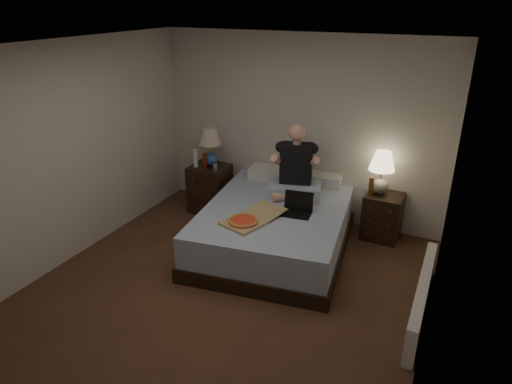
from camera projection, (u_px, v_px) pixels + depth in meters
The scene contains 19 objects.
floor at pixel (219, 297), 4.78m from camera, with size 4.00×4.50×0.00m, color brown.
ceiling at pixel (210, 49), 3.79m from camera, with size 4.00×4.50×0.00m, color white.
wall_back at pixel (299, 129), 6.16m from camera, with size 4.00×2.50×0.00m, color silver.
wall_front at pixel (3, 335), 2.42m from camera, with size 4.00×2.50×0.00m, color silver.
wall_left at pixel (59, 158), 5.07m from camera, with size 4.50×2.50×0.00m, color silver.
wall_right at pixel (441, 230), 3.50m from camera, with size 4.50×2.50×0.00m, color silver.
bed at pixel (276, 226), 5.65m from camera, with size 1.66×2.21×0.55m, color #5676AD.
nightstand_left at pixel (210, 188), 6.60m from camera, with size 0.53×0.47×0.68m, color black.
nightstand_right at pixel (382, 216), 5.85m from camera, with size 0.46×0.42×0.60m, color black.
lamp_left at pixel (210, 147), 6.38m from camera, with size 0.32×0.32×0.56m, color #2A549A, non-canonical shape.
lamp_right at pixel (381, 173), 5.67m from camera, with size 0.32×0.32×0.56m, color gray, non-canonical shape.
water_bottle at pixel (196, 158), 6.40m from camera, with size 0.07×0.07×0.25m, color silver.
soda_can at pixel (215, 167), 6.29m from camera, with size 0.07×0.07×0.10m, color #A6A6A1.
beer_bottle_left at pixel (205, 161), 6.33m from camera, with size 0.06×0.06×0.23m, color #5C200D.
beer_bottle_right at pixel (371, 186), 5.71m from camera, with size 0.06×0.06×0.23m, color #5D340D.
person at pixel (296, 161), 5.67m from camera, with size 0.66×0.52×0.93m, color black, non-canonical shape.
laptop at pixel (297, 205), 5.29m from camera, with size 0.34×0.28×0.24m, color black, non-canonical shape.
pizza_box at pixel (243, 221), 5.09m from camera, with size 0.40×0.76×0.08m, color tan, non-canonical shape.
radiator at pixel (421, 298), 4.44m from camera, with size 0.10×1.60×0.40m, color white.
Camera 1 is at (2.04, -3.41, 2.91)m, focal length 32.00 mm.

